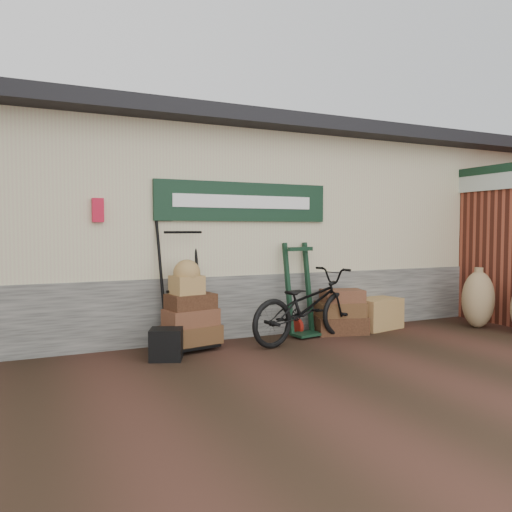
{
  "coord_description": "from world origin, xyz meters",
  "views": [
    {
      "loc": [
        -3.13,
        -5.54,
        1.55
      ],
      "look_at": [
        -0.15,
        0.9,
        1.18
      ],
      "focal_mm": 35.0,
      "sensor_mm": 36.0,
      "label": 1
    }
  ],
  "objects": [
    {
      "name": "wicker_hamper",
      "position": [
        1.88,
        0.72,
        0.24
      ],
      "size": [
        0.81,
        0.61,
        0.48
      ],
      "primitive_type": "cube",
      "rotation": [
        0.0,
        0.0,
        0.2
      ],
      "color": "olive",
      "rests_on": "ground"
    },
    {
      "name": "porter_trolley",
      "position": [
        -1.25,
        0.81,
        0.87
      ],
      "size": [
        0.98,
        0.81,
        1.74
      ],
      "primitive_type": null,
      "rotation": [
        0.0,
        0.0,
        0.19
      ],
      "color": "black",
      "rests_on": "ground"
    },
    {
      "name": "black_trunk",
      "position": [
        -1.63,
        0.25,
        0.19
      ],
      "size": [
        0.47,
        0.44,
        0.38
      ],
      "primitive_type": "cube",
      "rotation": [
        0.0,
        0.0,
        -0.38
      ],
      "color": "black",
      "rests_on": "ground"
    },
    {
      "name": "suitcase_stack",
      "position": [
        1.13,
        0.66,
        0.33
      ],
      "size": [
        0.85,
        0.65,
        0.67
      ],
      "primitive_type": null,
      "rotation": [
        0.0,
        0.0,
        -0.25
      ],
      "color": "#311B0F",
      "rests_on": "ground"
    },
    {
      "name": "green_barrow",
      "position": [
        0.51,
        0.77,
        0.68
      ],
      "size": [
        0.55,
        0.49,
        1.36
      ],
      "primitive_type": null,
      "rotation": [
        0.0,
        0.0,
        0.17
      ],
      "color": "black",
      "rests_on": "ground"
    },
    {
      "name": "burlap_sack_left",
      "position": [
        3.38,
        0.11,
        0.45
      ],
      "size": [
        0.67,
        0.6,
        0.9
      ],
      "primitive_type": "ellipsoid",
      "rotation": [
        0.0,
        0.0,
        0.26
      ],
      "color": "#917A4E",
      "rests_on": "ground"
    },
    {
      "name": "ground",
      "position": [
        0.0,
        0.0,
        0.0
      ],
      "size": [
        80.0,
        80.0,
        0.0
      ],
      "primitive_type": "plane",
      "color": "black",
      "rests_on": "ground"
    },
    {
      "name": "brick_outbuilding",
      "position": [
        4.7,
        1.19,
        1.3
      ],
      "size": [
        1.71,
        4.51,
        2.62
      ],
      "color": "maroon",
      "rests_on": "ground"
    },
    {
      "name": "station_building",
      "position": [
        -0.01,
        2.74,
        1.61
      ],
      "size": [
        14.4,
        4.1,
        3.2
      ],
      "color": "#4C4C47",
      "rests_on": "ground"
    },
    {
      "name": "bicycle",
      "position": [
        0.4,
        0.39,
        0.56
      ],
      "size": [
        1.1,
        2.04,
        1.12
      ],
      "primitive_type": "imported",
      "rotation": [
        0.0,
        0.0,
        1.8
      ],
      "color": "black",
      "rests_on": "ground"
    }
  ]
}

